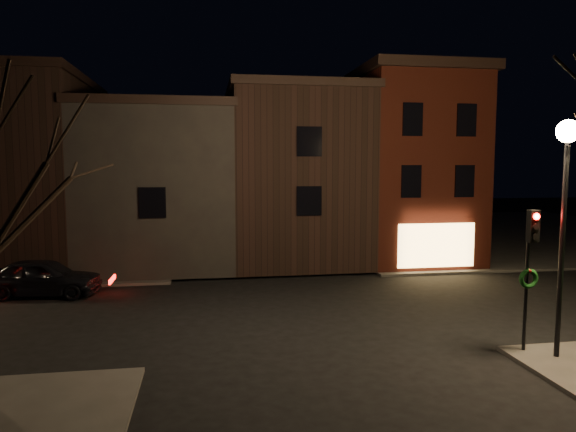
# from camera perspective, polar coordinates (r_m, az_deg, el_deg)

# --- Properties ---
(ground) EXTENTS (120.00, 120.00, 0.00)m
(ground) POSITION_cam_1_polar(r_m,az_deg,el_deg) (19.48, 1.14, -10.44)
(ground) COLOR black
(ground) RESTS_ON ground
(sidewalk_far_right) EXTENTS (30.00, 30.00, 0.12)m
(sidewalk_far_right) POSITION_cam_1_polar(r_m,az_deg,el_deg) (45.27, 22.03, -1.56)
(sidewalk_far_right) COLOR #2D2B28
(sidewalk_far_right) RESTS_ON ground
(corner_building) EXTENTS (6.50, 8.50, 10.50)m
(corner_building) POSITION_cam_1_polar(r_m,az_deg,el_deg) (30.12, 13.08, 5.49)
(corner_building) COLOR #3F130B
(corner_building) RESTS_ON ground
(row_building_a) EXTENTS (7.30, 10.30, 9.40)m
(row_building_a) POSITION_cam_1_polar(r_m,az_deg,el_deg) (29.33, 0.40, 4.53)
(row_building_a) COLOR black
(row_building_a) RESTS_ON ground
(row_building_b) EXTENTS (7.80, 10.30, 8.40)m
(row_building_b) POSITION_cam_1_polar(r_m,az_deg,el_deg) (29.05, -13.87, 3.37)
(row_building_b) COLOR black
(row_building_b) RESTS_ON ground
(row_building_c) EXTENTS (7.30, 10.30, 9.90)m
(row_building_c) POSITION_cam_1_polar(r_m,az_deg,el_deg) (30.50, -27.65, 4.41)
(row_building_c) COLOR black
(row_building_c) RESTS_ON ground
(street_lamp_near) EXTENTS (0.60, 0.60, 6.48)m
(street_lamp_near) POSITION_cam_1_polar(r_m,az_deg,el_deg) (15.66, 28.49, 4.18)
(street_lamp_near) COLOR black
(street_lamp_near) RESTS_ON sidewalk_near_right
(traffic_signal) EXTENTS (0.58, 0.38, 4.05)m
(traffic_signal) POSITION_cam_1_polar(r_m,az_deg,el_deg) (15.92, 25.29, -4.25)
(traffic_signal) COLOR black
(traffic_signal) RESTS_ON sidewalk_near_right
(parked_car_a) EXTENTS (4.81, 2.39, 1.58)m
(parked_car_a) POSITION_cam_1_polar(r_m,az_deg,el_deg) (23.65, -25.59, -6.16)
(parked_car_a) COLOR black
(parked_car_a) RESTS_ON ground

